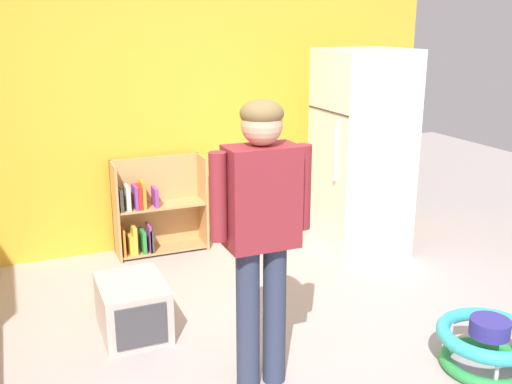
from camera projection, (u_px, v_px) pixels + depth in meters
The scene contains 7 objects.
ground_plane at pixel (273, 371), 3.50m from camera, with size 12.00×12.00×0.00m, color #A69B99.
back_wall at pixel (165, 98), 5.19m from camera, with size 5.20×0.06×2.70m, color gold.
refrigerator at pixel (362, 154), 5.12m from camera, with size 0.73×0.68×1.78m.
bookshelf at pixel (153, 212), 5.22m from camera, with size 0.80×0.28×0.85m.
standing_person at pixel (261, 220), 3.12m from camera, with size 0.57×0.23×1.62m.
baby_walker at pixel (488, 344), 3.49m from camera, with size 0.60×0.60×0.32m.
pet_carrier at pixel (133, 308), 3.89m from camera, with size 0.42×0.55×0.36m.
Camera 1 is at (-1.27, -2.79, 2.00)m, focal length 41.41 mm.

